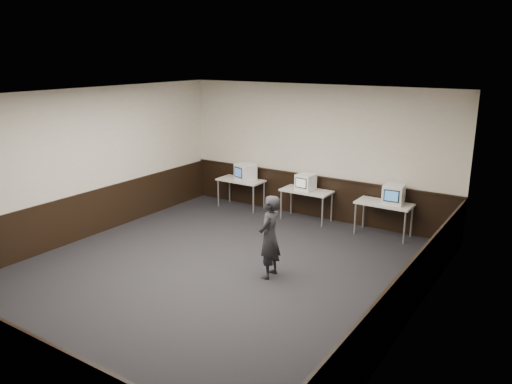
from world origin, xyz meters
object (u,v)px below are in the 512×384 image
(emac_left, at_px, (245,172))
(emac_center, at_px, (306,182))
(desk_right, at_px, (384,206))
(emac_right, at_px, (394,194))
(desk_left, at_px, (241,182))
(desk_center, at_px, (306,193))
(person, at_px, (269,237))

(emac_left, bearing_deg, emac_center, 18.66)
(desk_right, distance_m, emac_left, 3.67)
(emac_center, bearing_deg, emac_left, -176.96)
(emac_left, xyz_separation_m, emac_right, (3.85, 0.01, 0.00))
(desk_left, distance_m, desk_right, 3.80)
(desk_center, bearing_deg, emac_right, 0.33)
(emac_center, bearing_deg, desk_right, 4.12)
(emac_center, bearing_deg, person, -69.71)
(desk_left, height_order, desk_right, same)
(emac_left, distance_m, person, 4.15)
(emac_center, distance_m, emac_right, 2.11)
(desk_right, bearing_deg, emac_center, -179.60)
(emac_left, bearing_deg, emac_right, 19.41)
(emac_left, relative_size, emac_right, 1.12)
(desk_center, height_order, emac_right, emac_right)
(desk_left, height_order, emac_center, emac_center)
(desk_center, xyz_separation_m, person, (0.91, -3.15, 0.08))
(emac_center, bearing_deg, desk_center, 33.49)
(emac_right, bearing_deg, desk_left, 173.23)
(desk_left, height_order, emac_right, emac_right)
(desk_right, xyz_separation_m, emac_left, (-3.66, 0.01, 0.28))
(emac_center, xyz_separation_m, emac_right, (2.11, 0.03, 0.02))
(person, bearing_deg, desk_right, 157.50)
(desk_center, height_order, emac_center, emac_center)
(desk_left, xyz_separation_m, desk_right, (3.80, 0.00, 0.00))
(desk_right, bearing_deg, person, -107.40)
(desk_right, distance_m, person, 3.31)
(emac_center, bearing_deg, emac_right, 4.41)
(emac_right, bearing_deg, emac_center, 173.76)
(desk_left, relative_size, emac_left, 2.13)
(emac_left, xyz_separation_m, person, (2.67, -3.16, -0.21))
(desk_right, bearing_deg, emac_right, 3.75)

